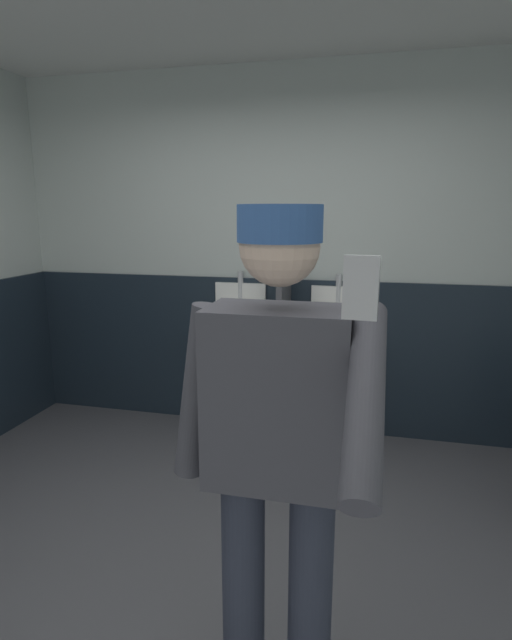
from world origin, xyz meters
name	(u,v)px	position (x,y,z in m)	size (l,w,h in m)	color
ground_plane	(202,601)	(0.00, 0.00, -0.02)	(4.78, 4.44, 0.04)	#4C4C51
wall_back	(285,255)	(0.00, 1.98, 1.36)	(4.78, 0.12, 2.72)	silver
wainscot_band_back	(282,354)	(0.00, 1.90, 0.59)	(4.18, 0.03, 1.19)	#19232D
urinal_left	(237,333)	(-0.32, 1.76, 0.78)	(0.40, 0.34, 1.24)	white
urinal_middle	(336,339)	(0.43, 1.76, 0.78)	(0.40, 0.34, 1.24)	white
privacy_divider_panel	(284,315)	(0.05, 1.69, 0.95)	(0.04, 0.40, 0.90)	#4C4C51
person	(277,442)	(0.42, -0.45, 1.01)	(0.64, 0.60, 1.71)	#2D3342
cell_phone	(361,288)	(0.66, -0.96, 1.57)	(0.06, 0.02, 0.11)	silver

